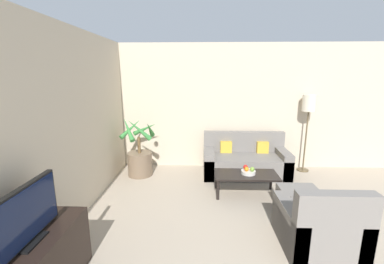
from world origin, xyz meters
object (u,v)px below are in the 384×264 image
object	(u,v)px
potted_palm	(140,157)
floor_lamp	(309,108)
television	(25,216)
apple_green	(252,169)
sofa_loveseat	(245,161)
ottoman	(299,201)
orange_fruit	(247,169)
armchair	(318,227)
apple_red	(245,167)
coffee_table	(246,176)
fruit_bowl	(248,172)

from	to	relation	value
potted_palm	floor_lamp	world-z (taller)	floor_lamp
television	apple_green	distance (m)	3.29
sofa_loveseat	ottoman	world-z (taller)	sofa_loveseat
potted_palm	apple_green	distance (m)	2.29
sofa_loveseat	orange_fruit	world-z (taller)	sofa_loveseat
orange_fruit	armchair	xyz separation A→B (m)	(0.62, -1.38, -0.20)
television	orange_fruit	world-z (taller)	television
ottoman	floor_lamp	bearing A→B (deg)	67.08
apple_red	ottoman	bearing A→B (deg)	-42.78
apple_red	coffee_table	bearing A→B (deg)	-86.36
coffee_table	television	bearing A→B (deg)	-134.64
sofa_loveseat	fruit_bowl	bearing A→B (deg)	-96.18
sofa_loveseat	potted_palm	bearing A→B (deg)	-176.79
apple_green	television	bearing A→B (deg)	-136.16
orange_fruit	apple_red	bearing A→B (deg)	93.01
coffee_table	ottoman	xyz separation A→B (m)	(0.70, -0.58, -0.14)
fruit_bowl	ottoman	bearing A→B (deg)	-41.52
floor_lamp	armchair	size ratio (longest dim) A/B	1.89
apple_red	orange_fruit	size ratio (longest dim) A/B	1.07
television	fruit_bowl	distance (m)	3.28
television	floor_lamp	bearing A→B (deg)	43.10
sofa_loveseat	ottoman	distance (m)	1.61
television	floor_lamp	size ratio (longest dim) A/B	0.51
potted_palm	apple_green	bearing A→B (deg)	-21.32
television	apple_green	world-z (taller)	television
apple_green	ottoman	bearing A→B (deg)	-42.19
apple_green	orange_fruit	bearing A→B (deg)	173.38
television	armchair	world-z (taller)	television
fruit_bowl	apple_red	distance (m)	0.10
orange_fruit	armchair	distance (m)	1.53
orange_fruit	ottoman	distance (m)	0.94
orange_fruit	fruit_bowl	bearing A→B (deg)	37.37
sofa_loveseat	ottoman	bearing A→B (deg)	-69.46
apple_green	armchair	world-z (taller)	armchair
sofa_loveseat	apple_green	distance (m)	0.97
floor_lamp	coffee_table	world-z (taller)	floor_lamp
fruit_bowl	apple_red	world-z (taller)	apple_red
television	potted_palm	xyz separation A→B (m)	(0.22, 3.09, -0.50)
ottoman	apple_red	bearing A→B (deg)	137.22
floor_lamp	coffee_table	distance (m)	2.13
sofa_loveseat	fruit_bowl	xyz separation A→B (m)	(-0.10, -0.92, 0.12)
potted_palm	orange_fruit	bearing A→B (deg)	-21.93
television	ottoman	size ratio (longest dim) A/B	1.47
coffee_table	orange_fruit	world-z (taller)	orange_fruit
potted_palm	orange_fruit	distance (m)	2.20
television	ottoman	bearing A→B (deg)	30.03
sofa_loveseat	television	bearing A→B (deg)	-126.69
sofa_loveseat	coffee_table	xyz separation A→B (m)	(-0.14, -0.93, 0.04)
coffee_table	armchair	bearing A→B (deg)	-66.12
television	ottoman	distance (m)	3.49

